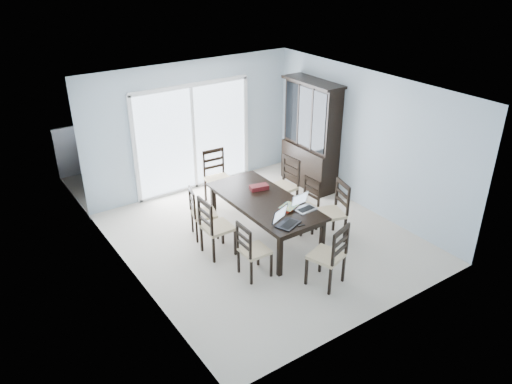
# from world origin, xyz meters

# --- Properties ---
(floor) EXTENTS (5.00, 5.00, 0.00)m
(floor) POSITION_xyz_m (0.00, 0.00, 0.00)
(floor) COLOR beige
(floor) RESTS_ON ground
(ceiling) EXTENTS (5.00, 5.00, 0.00)m
(ceiling) POSITION_xyz_m (0.00, 0.00, 2.60)
(ceiling) COLOR white
(ceiling) RESTS_ON back_wall
(back_wall) EXTENTS (4.50, 0.02, 2.60)m
(back_wall) POSITION_xyz_m (0.00, 2.50, 1.30)
(back_wall) COLOR #AABDCB
(back_wall) RESTS_ON floor
(wall_left) EXTENTS (0.02, 5.00, 2.60)m
(wall_left) POSITION_xyz_m (-2.25, 0.00, 1.30)
(wall_left) COLOR #AABDCB
(wall_left) RESTS_ON floor
(wall_right) EXTENTS (0.02, 5.00, 2.60)m
(wall_right) POSITION_xyz_m (2.25, 0.00, 1.30)
(wall_right) COLOR #AABDCB
(wall_right) RESTS_ON floor
(balcony) EXTENTS (4.50, 2.00, 0.10)m
(balcony) POSITION_xyz_m (0.00, 3.50, -0.05)
(balcony) COLOR gray
(balcony) RESTS_ON ground
(railing) EXTENTS (4.50, 0.06, 1.10)m
(railing) POSITION_xyz_m (0.00, 4.50, 0.55)
(railing) COLOR #99999E
(railing) RESTS_ON balcony
(dining_table) EXTENTS (1.00, 2.20, 0.75)m
(dining_table) POSITION_xyz_m (0.00, 0.00, 0.67)
(dining_table) COLOR black
(dining_table) RESTS_ON floor
(china_hutch) EXTENTS (0.50, 1.38, 2.20)m
(china_hutch) POSITION_xyz_m (2.02, 1.25, 1.07)
(china_hutch) COLOR black
(china_hutch) RESTS_ON floor
(sliding_door) EXTENTS (2.52, 0.05, 2.18)m
(sliding_door) POSITION_xyz_m (0.00, 2.48, 1.09)
(sliding_door) COLOR silver
(sliding_door) RESTS_ON floor
(chair_left_near) EXTENTS (0.42, 0.40, 1.06)m
(chair_left_near) POSITION_xyz_m (-0.81, -0.77, 0.56)
(chair_left_near) COLOR black
(chair_left_near) RESTS_ON floor
(chair_left_mid) EXTENTS (0.46, 0.44, 1.18)m
(chair_left_mid) POSITION_xyz_m (-0.98, 0.06, 0.62)
(chair_left_mid) COLOR black
(chair_left_mid) RESTS_ON floor
(chair_left_far) EXTENTS (0.50, 0.49, 1.06)m
(chair_left_far) POSITION_xyz_m (-0.88, 0.69, 0.56)
(chair_left_far) COLOR black
(chair_left_far) RESTS_ON floor
(chair_right_near) EXTENTS (0.56, 0.55, 1.19)m
(chair_right_near) POSITION_xyz_m (1.01, -0.64, 0.63)
(chair_right_near) COLOR black
(chair_right_near) RESTS_ON floor
(chair_right_mid) EXTENTS (0.43, 0.42, 1.07)m
(chair_right_mid) POSITION_xyz_m (0.83, -0.11, 0.57)
(chair_right_mid) COLOR black
(chair_right_mid) RESTS_ON floor
(chair_right_far) EXTENTS (0.50, 0.49, 1.20)m
(chair_right_far) POSITION_xyz_m (0.95, 0.64, 0.63)
(chair_right_far) COLOR black
(chair_right_far) RESTS_ON floor
(chair_end_near) EXTENTS (0.56, 0.57, 1.17)m
(chair_end_near) POSITION_xyz_m (0.05, -1.63, 0.62)
(chair_end_near) COLOR black
(chair_end_near) RESTS_ON floor
(chair_end_far) EXTENTS (0.48, 0.49, 1.21)m
(chair_end_far) POSITION_xyz_m (0.06, 1.69, 0.64)
(chair_end_far) COLOR black
(chair_end_far) RESTS_ON floor
(laptop_dark) EXTENTS (0.44, 0.37, 0.25)m
(laptop_dark) POSITION_xyz_m (-0.18, -0.87, 0.81)
(laptop_dark) COLOR black
(laptop_dark) RESTS_ON dining_table
(laptop_silver) EXTENTS (0.36, 0.26, 0.24)m
(laptop_silver) POSITION_xyz_m (0.34, -0.65, 0.81)
(laptop_silver) COLOR silver
(laptop_silver) RESTS_ON dining_table
(book_stack) EXTENTS (0.34, 0.31, 0.05)m
(book_stack) POSITION_xyz_m (0.13, -0.47, 0.77)
(book_stack) COLOR maroon
(book_stack) RESTS_ON dining_table
(cell_phone) EXTENTS (0.11, 0.07, 0.01)m
(cell_phone) POSITION_xyz_m (-0.03, -1.00, 0.76)
(cell_phone) COLOR black
(cell_phone) RESTS_ON dining_table
(game_box) EXTENTS (0.34, 0.22, 0.08)m
(game_box) POSITION_xyz_m (0.14, 0.37, 0.79)
(game_box) COLOR #501110
(game_box) RESTS_ON dining_table
(hot_tub) EXTENTS (2.00, 1.87, 0.87)m
(hot_tub) POSITION_xyz_m (-0.72, 3.47, 0.44)
(hot_tub) COLOR brown
(hot_tub) RESTS_ON balcony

